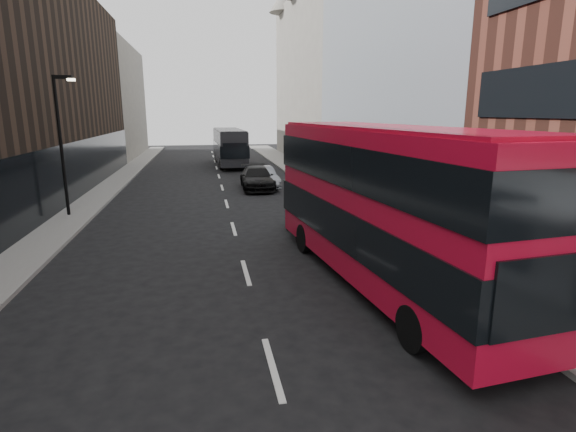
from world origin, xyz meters
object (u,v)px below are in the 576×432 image
street_lamp (62,136)px  car_b (262,177)px  car_a (307,221)px  car_c (257,178)px  red_bus (384,199)px  grey_bus (229,146)px

street_lamp → car_b: street_lamp is taller
car_a → car_c: size_ratio=0.69×
car_a → car_b: 13.15m
street_lamp → car_b: bearing=33.8°
red_bus → car_a: 6.57m
street_lamp → car_a: 13.22m
car_b → car_c: (-0.42, -0.44, 0.03)m
red_bus → street_lamp: bearing=130.3°
car_b → street_lamp: bearing=-153.1°
grey_bus → car_b: bearing=-86.0°
car_a → street_lamp: bearing=152.6°
street_lamp → grey_bus: 24.08m
street_lamp → car_a: size_ratio=1.88×
car_a → red_bus: bearing=-81.5°
car_a → grey_bus: bearing=92.9°
street_lamp → car_c: size_ratio=1.29×
car_c → street_lamp: bearing=-145.7°
car_b → car_c: car_c is taller
red_bus → grey_bus: (-2.70, 33.81, -0.81)m
grey_bus → car_a: size_ratio=3.07×
street_lamp → car_c: (10.67, 6.97, -3.39)m
car_c → car_a: bearing=-85.8°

